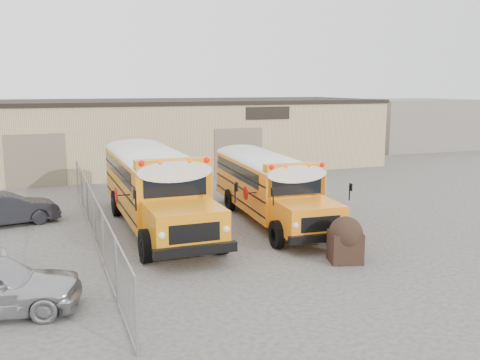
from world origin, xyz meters
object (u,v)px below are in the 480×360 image
object	(u,v)px
school_bus_right	(231,163)
car_dark	(6,209)
school_bus_left	(129,160)
tarp_bundle	(345,239)

from	to	relation	value
school_bus_right	car_dark	bearing A→B (deg)	-164.09
school_bus_left	school_bus_right	distance (m)	5.29
school_bus_right	tarp_bundle	xyz separation A→B (m)	(-0.29, -11.89, -0.87)
tarp_bundle	car_dark	world-z (taller)	tarp_bundle
school_bus_left	school_bus_right	xyz separation A→B (m)	(5.10, -1.37, -0.21)
school_bus_left	school_bus_right	world-z (taller)	school_bus_left
tarp_bundle	car_dark	size ratio (longest dim) A/B	0.37
school_bus_left	car_dark	size ratio (longest dim) A/B	2.67
tarp_bundle	car_dark	xyz separation A→B (m)	(-10.51, 8.81, -0.09)
school_bus_left	tarp_bundle	distance (m)	14.15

